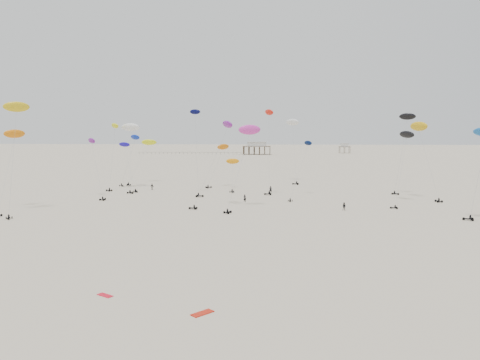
# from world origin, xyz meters

# --- Properties ---
(ground_plane) EXTENTS (900.00, 900.00, 0.00)m
(ground_plane) POSITION_xyz_m (0.00, 200.00, 0.00)
(ground_plane) COLOR beige
(pavilion_main) EXTENTS (21.00, 13.00, 9.80)m
(pavilion_main) POSITION_xyz_m (-10.00, 350.00, 4.22)
(pavilion_main) COLOR brown
(pavilion_main) RESTS_ON ground
(pavilion_small) EXTENTS (9.00, 7.00, 8.00)m
(pavilion_small) POSITION_xyz_m (60.00, 380.00, 3.49)
(pavilion_small) COLOR brown
(pavilion_small) RESTS_ON ground
(pier_fence) EXTENTS (80.20, 0.20, 1.50)m
(pier_fence) POSITION_xyz_m (-62.00, 350.00, 0.77)
(pier_fence) COLOR black
(pier_fence) RESTS_ON ground
(rig_0) EXTENTS (7.41, 4.50, 16.30)m
(rig_0) POSITION_xyz_m (-37.77, 135.11, 12.16)
(rig_0) COLOR black
(rig_0) RESTS_ON ground
(rig_1) EXTENTS (9.67, 14.03, 17.89)m
(rig_1) POSITION_xyz_m (-36.88, 127.92, 9.06)
(rig_1) COLOR black
(rig_1) RESTS_ON ground
(rig_2) EXTENTS (6.09, 15.20, 19.68)m
(rig_2) POSITION_xyz_m (-50.47, 90.87, 13.81)
(rig_2) COLOR black
(rig_2) RESTS_ON ground
(rig_3) EXTENTS (4.05, 13.70, 13.54)m
(rig_3) POSITION_xyz_m (-5.87, 129.89, 5.93)
(rig_3) COLOR black
(rig_3) RESTS_ON ground
(rig_4) EXTENTS (7.14, 13.87, 24.18)m
(rig_4) POSITION_xyz_m (-47.14, 87.20, 19.64)
(rig_4) COLOR black
(rig_4) RESTS_ON ground
(rig_5) EXTENTS (7.20, 8.87, 13.65)m
(rig_5) POSITION_xyz_m (-10.40, 135.90, 9.67)
(rig_5) COLOR black
(rig_5) RESTS_ON ground
(rig_6) EXTENTS (6.54, 4.87, 22.09)m
(rig_6) POSITION_xyz_m (41.46, 122.93, 15.80)
(rig_6) COLOR black
(rig_6) RESTS_ON ground
(rig_7) EXTENTS (5.38, 11.08, 23.47)m
(rig_7) POSITION_xyz_m (-14.08, 116.89, 11.75)
(rig_7) COLOR black
(rig_7) RESTS_ON ground
(rig_8) EXTENTS (7.42, 14.09, 16.91)m
(rig_8) POSITION_xyz_m (-36.67, 146.33, 11.49)
(rig_8) COLOR black
(rig_8) RESTS_ON ground
(rig_9) EXTENTS (3.48, 4.69, 23.08)m
(rig_9) POSITION_xyz_m (5.06, 118.92, 15.25)
(rig_9) COLOR black
(rig_9) RESTS_ON ground
(rig_10) EXTENTS (4.14, 10.47, 19.78)m
(rig_10) POSITION_xyz_m (-40.80, 127.02, 13.86)
(rig_10) COLOR black
(rig_10) RESTS_ON ground
(rig_12) EXTENTS (9.82, 9.53, 20.13)m
(rig_12) POSITION_xyz_m (-5.36, 97.57, 14.47)
(rig_12) COLOR black
(rig_12) RESTS_ON ground
(rig_13) EXTENTS (5.59, 17.34, 23.28)m
(rig_13) POSITION_xyz_m (12.41, 154.63, 16.65)
(rig_13) COLOR black
(rig_13) RESTS_ON ground
(rig_14) EXTENTS (8.23, 16.63, 22.41)m
(rig_14) POSITION_xyz_m (-36.47, 129.77, 15.97)
(rig_14) COLOR black
(rig_14) RESTS_ON ground
(rig_15) EXTENTS (6.12, 12.35, 19.94)m
(rig_15) POSITION_xyz_m (43.71, 114.93, 15.47)
(rig_15) COLOR black
(rig_15) RESTS_ON ground
(rig_16) EXTENTS (7.56, 12.55, 19.42)m
(rig_16) POSITION_xyz_m (0.67, 96.26, 14.63)
(rig_16) COLOR black
(rig_16) RESTS_ON ground
(rig_18) EXTENTS (8.37, 15.97, 20.39)m
(rig_18) POSITION_xyz_m (37.96, 108.26, 13.89)
(rig_18) COLOR black
(rig_18) RESTS_ON ground
(rig_19) EXTENTS (8.52, 11.03, 16.65)m
(rig_19) POSITION_xyz_m (-39.14, 109.31, 9.55)
(rig_19) COLOR black
(rig_19) RESTS_ON ground
(rig_20) EXTENTS (6.89, 16.80, 19.89)m
(rig_20) POSITION_xyz_m (13.78, 115.00, 8.98)
(rig_20) COLOR black
(rig_20) RESTS_ON ground
(spectator_0) EXTENTS (0.92, 0.75, 2.18)m
(spectator_0) POSITION_xyz_m (-0.27, 104.30, 0.00)
(spectator_0) COLOR black
(spectator_0) RESTS_ON ground
(spectator_1) EXTENTS (1.11, 0.87, 2.00)m
(spectator_1) POSITION_xyz_m (22.01, 94.12, 0.00)
(spectator_1) COLOR black
(spectator_1) RESTS_ON ground
(spectator_2) EXTENTS (1.40, 1.04, 2.11)m
(spectator_2) POSITION_xyz_m (-29.29, 126.42, 0.00)
(spectator_2) COLOR black
(spectator_2) RESTS_ON ground
(spectator_3) EXTENTS (0.90, 0.68, 2.28)m
(spectator_3) POSITION_xyz_m (5.55, 121.90, 0.00)
(spectator_3) COLOR black
(spectator_3) RESTS_ON ground
(grounded_kite_a) EXTENTS (2.14, 2.24, 0.08)m
(grounded_kite_a) POSITION_xyz_m (1.18, 34.39, 0.00)
(grounded_kite_a) COLOR red
(grounded_kite_a) RESTS_ON ground
(grounded_kite_b) EXTENTS (1.91, 1.51, 0.07)m
(grounded_kite_b) POSITION_xyz_m (-9.58, 38.25, 0.00)
(grounded_kite_b) COLOR red
(grounded_kite_b) RESTS_ON ground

